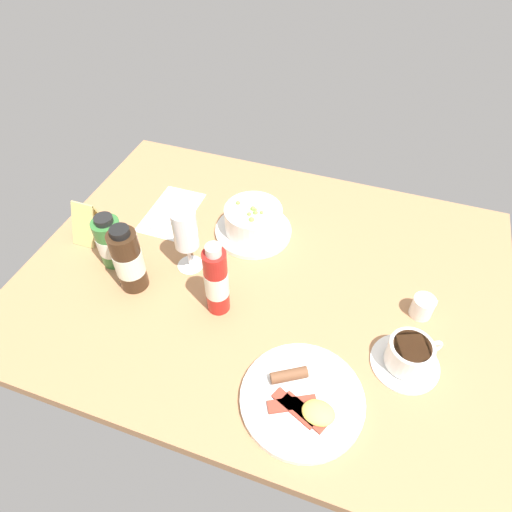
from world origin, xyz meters
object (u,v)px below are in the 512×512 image
object	(u,v)px
sauce_bottle_brown	(128,260)
breakfast_plate	(303,400)
coffee_cup	(409,355)
cutlery_setting	(170,213)
menu_card	(88,220)
creamer_jug	(423,307)
porridge_bowl	(253,221)
sauce_bottle_red	(216,281)
sauce_bottle_green	(111,241)
wine_glass	(185,232)

from	to	relation	value
sauce_bottle_brown	breakfast_plate	size ratio (longest dim) A/B	0.75
coffee_cup	breakfast_plate	size ratio (longest dim) A/B	0.58
cutlery_setting	menu_card	distance (cm)	20.89
creamer_jug	menu_card	world-z (taller)	menu_card
porridge_bowl	sauce_bottle_red	world-z (taller)	sauce_bottle_red
creamer_jug	sauce_bottle_brown	distance (cm)	63.76
sauce_bottle_brown	coffee_cup	bearing A→B (deg)	179.35
sauce_bottle_brown	breakfast_plate	world-z (taller)	sauce_bottle_brown
porridge_bowl	creamer_jug	xyz separation A→B (cm)	(-42.40, 12.13, -1.43)
cutlery_setting	breakfast_plate	xyz separation A→B (cm)	(-46.97, 39.59, 0.69)
porridge_bowl	sauce_bottle_green	size ratio (longest dim) A/B	1.41
creamer_jug	menu_card	distance (cm)	80.60
creamer_jug	breakfast_plate	world-z (taller)	creamer_jug
creamer_jug	sauce_bottle_brown	world-z (taller)	sauce_bottle_brown
sauce_bottle_red	sauce_bottle_green	bearing A→B (deg)	-9.60
sauce_bottle_green	sauce_bottle_brown	world-z (taller)	sauce_bottle_brown
wine_glass	sauce_bottle_green	xyz separation A→B (cm)	(17.47, 4.28, -4.54)
porridge_bowl	creamer_jug	distance (cm)	44.13
sauce_bottle_red	coffee_cup	bearing A→B (deg)	178.67
coffee_cup	wine_glass	bearing A→B (deg)	-11.14
menu_card	cutlery_setting	bearing A→B (deg)	-136.73
porridge_bowl	creamer_jug	world-z (taller)	porridge_bowl
coffee_cup	menu_card	distance (cm)	79.61
creamer_jug	wine_glass	size ratio (longest dim) A/B	0.34
wine_glass	breakfast_plate	size ratio (longest dim) A/B	0.72
cutlery_setting	menu_card	bearing A→B (deg)	43.27
sauce_bottle_red	sauce_bottle_brown	distance (cm)	20.55
porridge_bowl	coffee_cup	xyz separation A→B (cm)	(-40.64, 25.56, -0.84)
porridge_bowl	cutlery_setting	bearing A→B (deg)	0.64
porridge_bowl	menu_card	bearing A→B (deg)	20.40
coffee_cup	sauce_bottle_brown	bearing A→B (deg)	-0.65
coffee_cup	breakfast_plate	bearing A→B (deg)	40.03
sauce_bottle_green	breakfast_plate	distance (cm)	55.47
sauce_bottle_green	sauce_bottle_brown	bearing A→B (deg)	147.58
coffee_cup	breakfast_plate	distance (cm)	22.33
cutlery_setting	porridge_bowl	bearing A→B (deg)	-179.36
sauce_bottle_green	sauce_bottle_brown	size ratio (longest dim) A/B	0.80
porridge_bowl	coffee_cup	size ratio (longest dim) A/B	1.44
sauce_bottle_green	menu_card	world-z (taller)	sauce_bottle_green
sauce_bottle_red	sauce_bottle_brown	world-z (taller)	sauce_bottle_red
coffee_cup	sauce_bottle_brown	xyz separation A→B (cm)	(60.47, -0.68, 4.84)
menu_card	wine_glass	bearing A→B (deg)	177.24
sauce_bottle_brown	sauce_bottle_red	bearing A→B (deg)	-179.31
porridge_bowl	coffee_cup	bearing A→B (deg)	147.83
sauce_bottle_green	sauce_bottle_red	xyz separation A→B (cm)	(-28.52, 4.83, 2.31)
wine_glass	cutlery_setting	bearing A→B (deg)	-49.58
breakfast_plate	menu_card	bearing A→B (deg)	-22.57
creamer_jug	sauce_bottle_green	xyz separation A→B (cm)	(70.22, 7.67, 3.77)
creamer_jug	sauce_bottle_green	distance (cm)	70.74
porridge_bowl	sauce_bottle_brown	size ratio (longest dim) A/B	1.13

